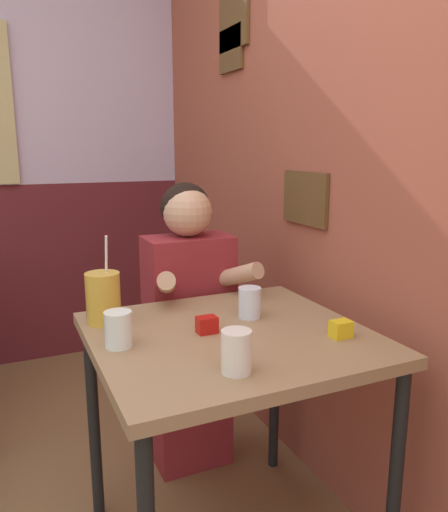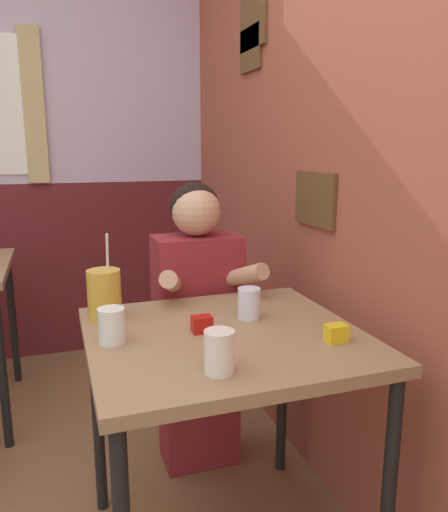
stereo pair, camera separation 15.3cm
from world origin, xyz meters
name	(u,v)px [view 1 (the left image)]	position (x,y,z in m)	size (l,w,h in m)	color
brick_wall_right	(259,139)	(1.18, 1.12, 1.35)	(0.08, 4.23, 2.70)	#9E4C38
main_table	(230,359)	(0.67, 0.33, 0.68)	(0.81, 0.76, 0.77)	#93704C
person_seated	(189,324)	(0.73, 0.85, 0.61)	(0.42, 0.40, 1.18)	maroon
cocktail_pitcher	(103,298)	(0.34, 0.58, 0.85)	(0.11, 0.11, 0.28)	gold
glass_near_pitcher	(250,302)	(0.78, 0.43, 0.82)	(0.07, 0.07, 0.10)	silver
glass_center	(118,329)	(0.34, 0.36, 0.82)	(0.08, 0.08, 0.10)	silver
glass_far_side	(236,352)	(0.57, 0.08, 0.82)	(0.08, 0.08, 0.11)	silver
condiment_ketchup	(207,325)	(0.60, 0.36, 0.79)	(0.06, 0.04, 0.05)	#B7140F
condiment_mustard	(341,329)	(0.95, 0.16, 0.79)	(0.06, 0.04, 0.05)	yellow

